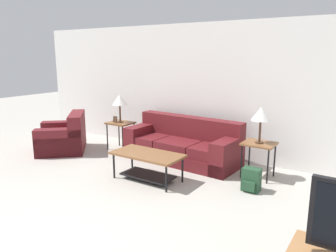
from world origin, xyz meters
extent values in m
cube|color=white|center=(0.00, 4.73, 1.30)|extent=(9.13, 0.06, 2.60)
cube|color=maroon|center=(-0.27, 4.07, 0.11)|extent=(2.26, 0.97, 0.22)
cube|color=maroon|center=(-1.01, 4.09, 0.32)|extent=(0.76, 0.81, 0.20)
cube|color=maroon|center=(-0.27, 4.05, 0.32)|extent=(0.76, 0.81, 0.20)
cube|color=maroon|center=(0.47, 4.01, 0.32)|extent=(0.76, 0.81, 0.20)
cube|color=maroon|center=(-0.26, 4.36, 0.62)|extent=(2.23, 0.38, 0.40)
cube|color=maroon|center=(-1.24, 4.12, 0.29)|extent=(0.33, 0.87, 0.58)
cube|color=maroon|center=(0.70, 4.02, 0.29)|extent=(0.33, 0.87, 0.58)
cube|color=maroon|center=(-2.72, 3.26, 0.20)|extent=(1.37, 1.37, 0.40)
cube|color=maroon|center=(-2.48, 3.48, 0.60)|extent=(0.88, 0.92, 0.40)
cube|color=maroon|center=(-2.98, 3.54, 0.28)|extent=(0.85, 0.81, 0.56)
cube|color=maroon|center=(-2.46, 2.98, 0.28)|extent=(0.85, 0.81, 0.56)
cube|color=brown|center=(-0.22, 2.94, 0.44)|extent=(1.15, 0.58, 0.04)
cylinder|color=black|center=(-0.73, 2.71, 0.21)|extent=(0.03, 0.03, 0.42)
cylinder|color=black|center=(0.30, 2.71, 0.21)|extent=(0.03, 0.03, 0.42)
cylinder|color=black|center=(-0.73, 3.17, 0.21)|extent=(0.03, 0.03, 0.42)
cylinder|color=black|center=(0.30, 3.17, 0.21)|extent=(0.03, 0.03, 0.42)
cube|color=black|center=(-0.22, 2.94, 0.08)|extent=(0.87, 0.41, 0.02)
cube|color=brown|center=(-1.77, 4.05, 0.58)|extent=(0.51, 0.45, 0.03)
cylinder|color=black|center=(-1.99, 3.86, 0.28)|extent=(0.03, 0.03, 0.56)
cylinder|color=black|center=(-1.55, 3.86, 0.28)|extent=(0.03, 0.03, 0.56)
cylinder|color=black|center=(-1.99, 4.24, 0.28)|extent=(0.03, 0.03, 0.56)
cylinder|color=black|center=(-1.55, 4.24, 0.28)|extent=(0.03, 0.03, 0.56)
cube|color=brown|center=(1.23, 4.05, 0.58)|extent=(0.51, 0.45, 0.03)
cylinder|color=black|center=(1.01, 3.86, 0.28)|extent=(0.03, 0.03, 0.56)
cylinder|color=black|center=(1.44, 3.86, 0.28)|extent=(0.03, 0.03, 0.56)
cylinder|color=black|center=(1.01, 4.24, 0.28)|extent=(0.03, 0.03, 0.56)
cylinder|color=black|center=(1.44, 4.24, 0.28)|extent=(0.03, 0.03, 0.56)
cylinder|color=#472D1E|center=(-1.77, 4.05, 0.60)|extent=(0.14, 0.14, 0.02)
cylinder|color=#472D1E|center=(-1.77, 4.05, 0.79)|extent=(0.04, 0.04, 0.35)
cone|color=white|center=(-1.77, 4.05, 1.07)|extent=(0.31, 0.31, 0.22)
cylinder|color=#472D1E|center=(1.23, 4.05, 0.60)|extent=(0.14, 0.14, 0.02)
cylinder|color=#472D1E|center=(1.23, 4.05, 0.79)|extent=(0.04, 0.04, 0.35)
cone|color=white|center=(1.23, 4.05, 1.07)|extent=(0.31, 0.31, 0.22)
cube|color=#23472D|center=(1.33, 3.45, 0.18)|extent=(0.26, 0.18, 0.35)
cube|color=#23472D|center=(1.33, 3.34, 0.11)|extent=(0.20, 0.05, 0.14)
cylinder|color=#23472D|center=(1.26, 3.56, 0.19)|extent=(0.02, 0.02, 0.27)
cylinder|color=#23472D|center=(1.40, 3.56, 0.19)|extent=(0.02, 0.02, 0.27)
cube|color=#4C3828|center=(-1.85, 3.98, 0.66)|extent=(0.10, 0.04, 0.13)
camera|label=1|loc=(2.82, -1.06, 2.01)|focal=35.00mm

